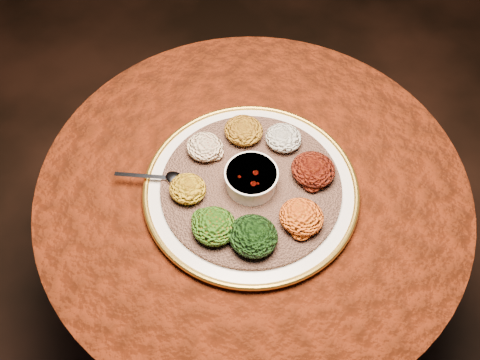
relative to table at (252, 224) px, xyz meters
The scene contains 13 objects.
table is the anchor object (origin of this frame).
platter 0.19m from the table, 71.34° to the right, with size 0.57×0.57×0.02m.
injera 0.20m from the table, 71.34° to the right, with size 0.39×0.39×0.01m, color brown.
stew_bowl 0.24m from the table, 71.34° to the right, with size 0.11×0.11×0.05m.
spoon 0.28m from the table, 145.28° to the right, with size 0.14×0.08×0.01m.
portion_ayib 0.26m from the table, 86.81° to the left, with size 0.08×0.08×0.04m, color beige.
portion_kitfo 0.26m from the table, 35.03° to the left, with size 0.10×0.09×0.05m, color black.
portion_tikil 0.27m from the table, 16.45° to the right, with size 0.09×0.09×0.04m, color #C27B10.
portion_gomen 0.28m from the table, 58.08° to the right, with size 0.10×0.09×0.05m, color black.
portion_mixveg 0.28m from the table, 88.39° to the right, with size 0.09×0.09×0.04m, color #923909.
portion_kik 0.27m from the table, 130.15° to the right, with size 0.08×0.08×0.04m, color #BA8C10.
portion_timatim 0.26m from the table, behind, with size 0.08×0.08×0.04m, color maroon.
portion_shiro 0.26m from the table, 133.46° to the left, with size 0.09×0.08×0.04m, color #8E5F11.
Camera 1 is at (0.33, -0.56, 1.72)m, focal length 40.00 mm.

